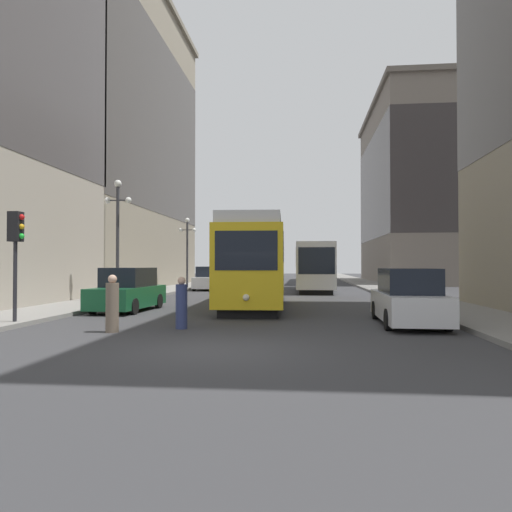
{
  "coord_description": "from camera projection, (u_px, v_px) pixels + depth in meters",
  "views": [
    {
      "loc": [
        2.01,
        -10.76,
        1.93
      ],
      "look_at": [
        -0.08,
        10.1,
        2.33
      ],
      "focal_mm": 33.58,
      "sensor_mm": 36.0,
      "label": 1
    }
  ],
  "objects": [
    {
      "name": "ground_plane",
      "position": [
        215.0,
        350.0,
        10.87
      ],
      "size": [
        200.0,
        200.0,
        0.0
      ],
      "primitive_type": "plane",
      "color": "#38383A"
    },
    {
      "name": "sidewalk_left",
      "position": [
        209.0,
        282.0,
        51.48
      ],
      "size": [
        3.07,
        120.0,
        0.15
      ],
      "primitive_type": "cube",
      "color": "gray",
      "rests_on": "ground"
    },
    {
      "name": "sidewalk_right",
      "position": [
        364.0,
        283.0,
        49.85
      ],
      "size": [
        3.07,
        120.0,
        0.15
      ],
      "primitive_type": "cube",
      "color": "gray",
      "rests_on": "ground"
    },
    {
      "name": "streetcar",
      "position": [
        257.0,
        262.0,
        23.03
      ],
      "size": [
        3.11,
        12.77,
        3.89
      ],
      "rotation": [
        0.0,
        0.0,
        0.04
      ],
      "color": "black",
      "rests_on": "ground"
    },
    {
      "name": "transit_bus",
      "position": [
        314.0,
        265.0,
        36.14
      ],
      "size": [
        2.62,
        12.02,
        3.45
      ],
      "rotation": [
        0.0,
        0.0,
        0.0
      ],
      "color": "black",
      "rests_on": "ground"
    },
    {
      "name": "parked_car_left_near",
      "position": [
        128.0,
        291.0,
        20.16
      ],
      "size": [
        2.04,
        4.61,
        1.82
      ],
      "rotation": [
        0.0,
        0.0,
        -0.04
      ],
      "color": "black",
      "rests_on": "ground"
    },
    {
      "name": "parked_car_left_mid",
      "position": [
        208.0,
        279.0,
        37.15
      ],
      "size": [
        2.03,
        4.64,
        1.82
      ],
      "rotation": [
        0.0,
        0.0,
        0.04
      ],
      "color": "black",
      "rests_on": "ground"
    },
    {
      "name": "parked_car_right_far",
      "position": [
        408.0,
        299.0,
        15.49
      ],
      "size": [
        1.97,
        4.94,
        1.82
      ],
      "rotation": [
        0.0,
        0.0,
        3.12
      ],
      "color": "black",
      "rests_on": "ground"
    },
    {
      "name": "pedestrian_crossing_near",
      "position": [
        182.0,
        305.0,
        14.49
      ],
      "size": [
        0.35,
        0.35,
        1.57
      ],
      "rotation": [
        0.0,
        0.0,
        5.33
      ],
      "color": "navy",
      "rests_on": "ground"
    },
    {
      "name": "pedestrian_crossing_far",
      "position": [
        112.0,
        305.0,
        13.74
      ],
      "size": [
        0.37,
        0.37,
        1.65
      ],
      "rotation": [
        0.0,
        0.0,
        2.65
      ],
      "color": "#6B5B4C",
      "rests_on": "ground"
    },
    {
      "name": "traffic_light_near_left",
      "position": [
        16.0,
        237.0,
        15.12
      ],
      "size": [
        0.47,
        0.36,
        3.47
      ],
      "color": "#232328",
      "rests_on": "sidewalk_left"
    },
    {
      "name": "lamp_post_left_near",
      "position": [
        118.0,
        222.0,
        23.95
      ],
      "size": [
        1.41,
        0.36,
        6.06
      ],
      "color": "#333338",
      "rests_on": "sidewalk_left"
    },
    {
      "name": "lamp_post_left_far",
      "position": [
        187.0,
        242.0,
        38.23
      ],
      "size": [
        1.41,
        0.36,
        5.57
      ],
      "color": "#333338",
      "rests_on": "sidewalk_left"
    },
    {
      "name": "building_left_corner",
      "position": [
        79.0,
        137.0,
        40.89
      ],
      "size": [
        15.28,
        24.24,
        25.12
      ],
      "color": "gray",
      "rests_on": "ground"
    },
    {
      "name": "building_right_midblock",
      "position": [
        435.0,
        191.0,
        53.18
      ],
      "size": [
        14.32,
        22.78,
        19.77
      ],
      "color": "slate",
      "rests_on": "ground"
    }
  ]
}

